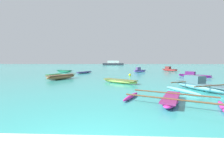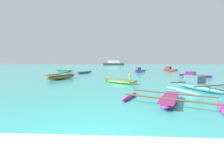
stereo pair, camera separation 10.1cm
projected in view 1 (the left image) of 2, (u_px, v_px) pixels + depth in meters
name	position (u px, v px, depth m)	size (l,w,h in m)	color
moored_boat_0	(200.00, 85.00, 9.85)	(4.19, 4.11, 0.92)	#6FB6C8
moored_boat_1	(64.00, 71.00, 26.42)	(3.53, 2.48, 0.39)	#219067
moored_boat_2	(194.00, 75.00, 17.90)	(3.07, 3.03, 0.68)	#911695
moored_boat_3	(62.00, 77.00, 15.95)	(2.47, 3.59, 0.49)	#A77144
moored_boat_4	(120.00, 81.00, 13.04)	(3.25, 2.57, 0.33)	#A6BE51
moored_boat_5	(84.00, 72.00, 24.22)	(2.15, 3.47, 0.28)	#5655A6
moored_boat_6	(139.00, 71.00, 26.41)	(2.51, 1.68, 0.90)	#8D65D0
moored_boat_7	(169.00, 70.00, 29.44)	(2.59, 3.15, 0.93)	red
moored_boat_8	(54.00, 75.00, 19.25)	(1.52, 2.57, 0.29)	green
moored_boat_9	(171.00, 99.00, 6.72)	(4.48, 3.53, 0.37)	#E02F9E
mooring_buoy_0	(130.00, 75.00, 19.53)	(0.32, 0.32, 0.32)	yellow
distant_ferry	(113.00, 63.00, 79.82)	(11.09, 2.44, 2.44)	#2D333D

